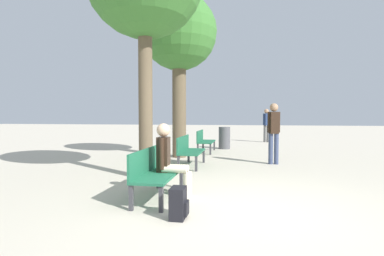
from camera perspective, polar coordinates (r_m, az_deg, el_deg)
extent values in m
plane|color=beige|center=(4.64, 10.20, -15.38)|extent=(80.00, 80.00, 0.00)
cube|color=#1E6042|center=(5.18, -6.23, -8.82)|extent=(0.55, 1.52, 0.04)
cube|color=#1E6042|center=(5.21, -8.95, -6.24)|extent=(0.04, 1.52, 0.41)
cube|color=#38383D|center=(4.50, -5.92, -13.35)|extent=(0.06, 0.06, 0.39)
cube|color=#38383D|center=(5.85, -2.06, -9.64)|extent=(0.06, 0.06, 0.39)
cube|color=#38383D|center=(4.64, -11.53, -12.89)|extent=(0.06, 0.06, 0.39)
cube|color=#38383D|center=(5.96, -6.45, -9.43)|extent=(0.06, 0.06, 0.39)
cube|color=#1E6042|center=(8.32, 0.01, -4.55)|extent=(0.55, 1.52, 0.04)
cube|color=#1E6042|center=(8.34, -1.72, -2.97)|extent=(0.04, 1.52, 0.41)
cube|color=#38383D|center=(7.61, 0.80, -6.82)|extent=(0.06, 0.06, 0.39)
cube|color=#38383D|center=(9.01, 2.24, -5.38)|extent=(0.06, 0.06, 0.39)
cube|color=#38383D|center=(7.70, -2.60, -6.72)|extent=(0.06, 0.06, 0.39)
cube|color=#38383D|center=(9.08, -0.65, -5.32)|extent=(0.06, 0.06, 0.39)
cube|color=#1E6042|center=(11.53, 2.78, -2.61)|extent=(0.55, 1.52, 0.04)
cube|color=#1E6042|center=(11.54, 1.52, -1.48)|extent=(0.04, 1.52, 0.41)
cube|color=#38383D|center=(10.81, 3.52, -4.08)|extent=(0.06, 0.06, 0.39)
cube|color=#38383D|center=(12.23, 4.26, -3.33)|extent=(0.06, 0.06, 0.39)
cube|color=#38383D|center=(10.87, 1.11, -4.04)|extent=(0.06, 0.06, 0.39)
cube|color=#38383D|center=(12.28, 2.12, -3.31)|extent=(0.06, 0.06, 0.39)
cylinder|color=brown|center=(6.76, -8.85, 6.10)|extent=(0.31, 0.31, 3.71)
cylinder|color=brown|center=(10.14, -2.45, 4.31)|extent=(0.46, 0.46, 3.50)
sphere|color=#38702D|center=(10.51, -2.48, 17.77)|extent=(2.54, 2.54, 2.54)
cylinder|color=beige|center=(5.19, -3.36, -7.86)|extent=(0.43, 0.13, 0.13)
cylinder|color=beige|center=(5.20, -1.00, -10.94)|extent=(0.13, 0.13, 0.43)
cylinder|color=beige|center=(5.33, -2.98, -7.57)|extent=(0.43, 0.13, 0.13)
cylinder|color=beige|center=(5.34, -0.69, -10.57)|extent=(0.13, 0.13, 0.43)
cube|color=black|center=(5.27, -5.46, -5.03)|extent=(0.20, 0.23, 0.61)
cylinder|color=black|center=(5.15, -5.84, -4.87)|extent=(0.09, 0.09, 0.55)
cylinder|color=black|center=(5.39, -5.10, -4.54)|extent=(0.09, 0.09, 0.55)
sphere|color=tan|center=(5.24, -5.48, -0.39)|extent=(0.23, 0.23, 0.23)
cube|color=black|center=(4.22, -2.69, -14.09)|extent=(0.20, 0.29, 0.43)
cube|color=black|center=(4.21, -1.05, -15.03)|extent=(0.04, 0.20, 0.19)
cylinder|color=#4C4C4C|center=(16.32, 13.69, -1.07)|extent=(0.13, 0.13, 0.89)
cylinder|color=#4C4C4C|center=(16.34, 14.24, -1.08)|extent=(0.13, 0.13, 0.89)
cube|color=navy|center=(16.30, 13.99, 1.59)|extent=(0.31, 0.30, 0.63)
cylinder|color=navy|center=(16.29, 13.53, 1.65)|extent=(0.09, 0.09, 0.60)
cylinder|color=navy|center=(16.31, 14.46, 1.64)|extent=(0.09, 0.09, 0.60)
sphere|color=#A37A5B|center=(16.30, 14.01, 3.14)|extent=(0.24, 0.24, 0.24)
cylinder|color=#384260|center=(9.00, 14.76, -3.86)|extent=(0.13, 0.13, 0.89)
cylinder|color=#384260|center=(9.02, 15.76, -3.86)|extent=(0.13, 0.13, 0.89)
cube|color=black|center=(8.96, 15.32, 0.98)|extent=(0.29, 0.26, 0.63)
cylinder|color=black|center=(8.95, 14.47, 1.09)|extent=(0.09, 0.09, 0.60)
cylinder|color=black|center=(8.97, 16.16, 1.07)|extent=(0.09, 0.09, 0.60)
sphere|color=#A37A5B|center=(8.96, 15.35, 3.80)|extent=(0.24, 0.24, 0.24)
cylinder|color=#4C4C51|center=(12.76, 6.19, -1.89)|extent=(0.48, 0.48, 0.93)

